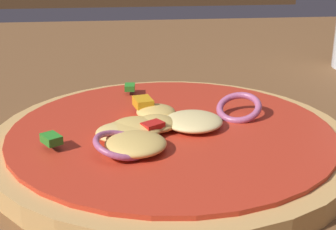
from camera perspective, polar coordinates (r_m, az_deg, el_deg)
name	(u,v)px	position (r m, az deg, el deg)	size (l,w,h in m)	color
dining_table	(121,177)	(0.36, -5.26, -6.91)	(1.31, 1.06, 0.03)	brown
pizza	(170,140)	(0.35, 0.17, -2.80)	(0.25, 0.25, 0.03)	tan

